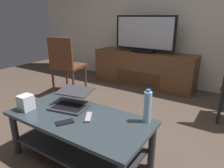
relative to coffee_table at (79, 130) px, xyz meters
The scene contains 11 objects.
ground_plane 0.39m from the coffee_table, 84.93° to the left, with size 7.68×7.68×0.00m, color #4C3D33.
back_wall 2.80m from the coffee_table, 89.53° to the left, with size 6.40×0.12×2.80m, color beige.
coffee_table is the anchor object (origin of this frame).
media_cabinet 2.30m from the coffee_table, 100.90° to the left, with size 1.86×0.49×0.62m.
television 2.36m from the coffee_table, 101.01° to the left, with size 1.11×0.20×0.64m.
side_chair 1.68m from the coffee_table, 138.59° to the left, with size 0.51×0.51×0.94m.
laptop 0.29m from the coffee_table, 148.18° to the left, with size 0.38×0.40×0.14m.
router_box 0.55m from the coffee_table, 162.41° to the right, with size 0.11×0.12×0.14m.
water_bottle_near 0.63m from the coffee_table, 24.10° to the left, with size 0.06×0.06×0.27m.
cell_phone 0.20m from the coffee_table, 97.32° to the right, with size 0.07×0.14×0.01m, color black.
tv_remote 0.17m from the coffee_table, 11.37° to the left, with size 0.04×0.16×0.02m, color #99999E.
Camera 1 is at (1.05, -1.38, 1.24)m, focal length 32.62 mm.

